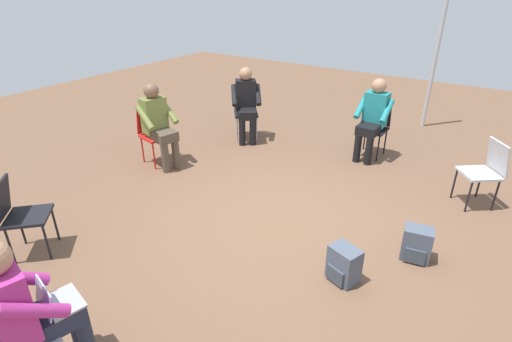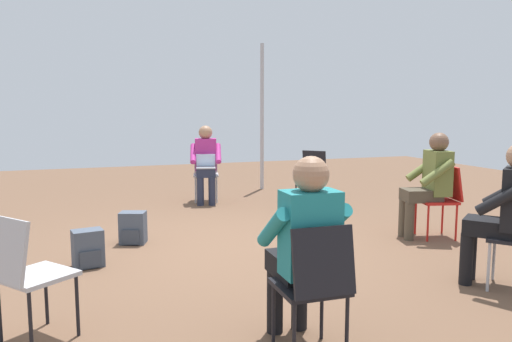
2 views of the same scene
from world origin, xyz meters
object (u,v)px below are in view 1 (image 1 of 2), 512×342
at_px(backpack_near_laptop_user, 344,266).
at_px(backpack_by_empty_chair, 416,246).
at_px(chair_northeast, 246,109).
at_px(chair_southeast, 486,169).
at_px(chair_west, 8,341).
at_px(chair_northwest, 19,212).
at_px(chair_east, 375,125).
at_px(person_with_laptop, 28,306).
at_px(chair_north, 154,131).
at_px(person_in_teal, 373,115).
at_px(person_in_olive, 158,121).
at_px(person_in_black, 246,101).

bearing_deg(backpack_near_laptop_user, backpack_by_empty_chair, -34.74).
bearing_deg(backpack_by_empty_chair, chair_northeast, 61.32).
relative_size(chair_southeast, backpack_near_laptop_user, 2.36).
bearing_deg(chair_west, chair_southeast, 77.01).
relative_size(chair_northwest, chair_east, 1.00).
height_order(chair_northeast, chair_southeast, same).
relative_size(chair_northeast, chair_east, 1.00).
bearing_deg(person_with_laptop, chair_north, 138.00).
xyz_separation_m(chair_east, person_in_teal, (-0.17, 0.00, 0.20)).
relative_size(chair_north, person_with_laptop, 0.69).
relative_size(chair_northwest, chair_west, 1.00).
bearing_deg(chair_east, backpack_by_empty_chair, 119.07).
height_order(chair_northwest, person_with_laptop, person_with_laptop).
distance_m(chair_northeast, backpack_near_laptop_user, 3.92).
height_order(person_in_teal, backpack_near_laptop_user, person_in_teal).
height_order(chair_east, backpack_near_laptop_user, chair_east).
bearing_deg(chair_west, backpack_near_laptop_user, 72.22).
height_order(chair_east, person_in_teal, person_in_teal).
height_order(chair_southeast, person_in_teal, person_in_teal).
bearing_deg(person_with_laptop, person_in_teal, 96.86).
xyz_separation_m(chair_southeast, chair_west, (-4.57, 2.27, 0.00)).
bearing_deg(chair_southeast, chair_west, 115.59).
height_order(person_in_olive, person_in_black, same).
height_order(chair_north, chair_southeast, same).
distance_m(person_with_laptop, backpack_by_empty_chair, 3.44).
bearing_deg(chair_southeast, chair_north, 69.17).
distance_m(person_with_laptop, person_in_black, 4.82).
bearing_deg(chair_northeast, person_with_laptop, 69.71).
bearing_deg(person_with_laptop, person_in_olive, 136.23).
bearing_deg(backpack_near_laptop_user, person_in_black, 49.11).
bearing_deg(chair_northeast, person_in_olive, 38.87).
bearing_deg(chair_west, backpack_by_empty_chair, 71.36).
bearing_deg(person_in_olive, chair_west, 44.32).
distance_m(chair_northeast, chair_north, 1.75).
bearing_deg(chair_northwest, chair_northeast, 135.51).
xyz_separation_m(chair_northwest, chair_west, (-0.88, -1.50, 0.00)).
relative_size(person_with_laptop, person_in_teal, 1.00).
bearing_deg(chair_northwest, chair_north, 148.66).
distance_m(chair_north, person_with_laptop, 3.73).
xyz_separation_m(chair_northwest, backpack_by_empty_chair, (2.14, -3.39, -0.34)).
bearing_deg(person_in_olive, chair_southeast, 121.67).
distance_m(chair_east, person_with_laptop, 5.24).
relative_size(chair_northwest, chair_northeast, 1.00).
bearing_deg(person_in_teal, chair_northwest, 64.59).
relative_size(backpack_near_laptop_user, backpack_by_empty_chair, 1.00).
relative_size(chair_southeast, person_in_olive, 0.69).
bearing_deg(backpack_by_empty_chair, person_with_laptop, 147.02).
height_order(person_in_olive, backpack_by_empty_chair, person_in_olive).
relative_size(chair_northeast, person_in_teal, 0.69).
bearing_deg(person_with_laptop, chair_east, 97.05).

